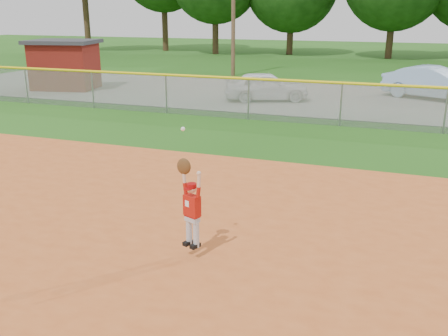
# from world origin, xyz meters

# --- Properties ---
(ground) EXTENTS (120.00, 120.00, 0.00)m
(ground) POSITION_xyz_m (0.00, 0.00, 0.00)
(ground) COLOR #1F5212
(ground) RESTS_ON ground
(parking_strip) EXTENTS (44.00, 10.00, 0.03)m
(parking_strip) POSITION_xyz_m (0.00, 16.00, 0.01)
(parking_strip) COLOR gray
(parking_strip) RESTS_ON ground
(car_white_a) EXTENTS (3.99, 2.80, 1.26)m
(car_white_a) POSITION_xyz_m (-3.73, 14.00, 0.66)
(car_white_a) COLOR white
(car_white_a) RESTS_ON parking_strip
(car_blue) EXTENTS (4.63, 3.15, 1.45)m
(car_blue) POSITION_xyz_m (3.24, 16.87, 0.75)
(car_blue) COLOR #83A3C4
(car_blue) RESTS_ON parking_strip
(utility_shed) EXTENTS (3.72, 3.16, 2.45)m
(utility_shed) POSITION_xyz_m (-14.22, 13.92, 1.25)
(utility_shed) COLOR #60130D
(utility_shed) RESTS_ON ground
(outfield_fence) EXTENTS (40.06, 0.10, 1.55)m
(outfield_fence) POSITION_xyz_m (0.00, 10.00, 0.88)
(outfield_fence) COLOR gray
(outfield_fence) RESTS_ON ground
(ballplayer) EXTENTS (0.47, 0.30, 1.95)m
(ballplayer) POSITION_xyz_m (-1.02, -0.67, 0.95)
(ballplayer) COLOR silver
(ballplayer) RESTS_ON ground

